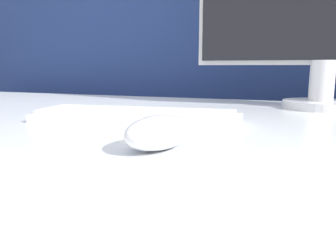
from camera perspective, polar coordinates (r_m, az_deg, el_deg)
The scene contains 3 objects.
partition_panel at distance 1.26m, azimuth 9.06°, elevation -0.66°, with size 5.00×0.03×1.15m.
computer_mouse_near at distance 0.43m, azimuth -1.55°, elevation -1.08°, with size 0.10×0.13×0.04m.
keyboard at distance 0.64m, azimuth -5.63°, elevation 1.69°, with size 0.42×0.16×0.02m.
Camera 1 is at (0.22, -0.58, 0.82)m, focal length 35.00 mm.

